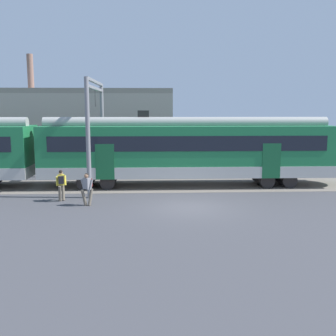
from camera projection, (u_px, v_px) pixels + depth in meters
ground_plane at (189, 207)px, 19.48m from camera, size 160.00×160.00×0.00m
track_bed at (11, 187)px, 24.51m from camera, size 80.00×4.40×0.01m
commuter_train at (50, 151)px, 24.27m from camera, size 38.05×3.07×4.73m
pedestrian_yellow at (61, 183)px, 20.65m from camera, size 0.53×0.70×1.67m
pedestrian_grey at (87, 186)px, 19.69m from camera, size 0.67×0.53×1.67m
catenary_gantry at (96, 117)px, 24.09m from camera, size 0.24×6.64×6.53m
background_building at (85, 128)px, 32.74m from camera, size 14.32×5.00×9.20m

